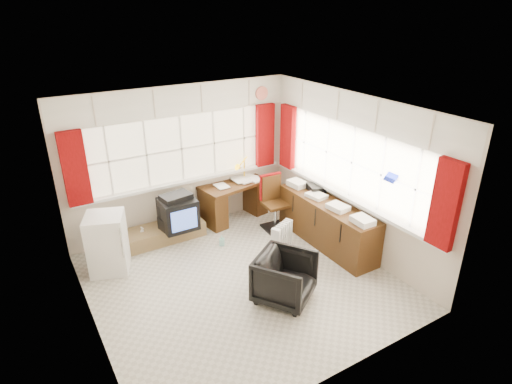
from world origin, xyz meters
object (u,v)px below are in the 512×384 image
Objects in this scene: desk at (234,199)px; crt_tv at (178,214)px; credenza at (327,222)px; office_chair at (285,278)px; mini_fridge at (107,243)px; radiator at (283,244)px; desk_lamp at (244,163)px; tv_bench at (162,233)px; task_chair at (273,200)px.

crt_tv reaches higher than desk.
crt_tv is (-2.04, 1.34, 0.11)m from credenza.
credenza is (1.42, 0.84, 0.06)m from office_chair.
mini_fridge is (-3.25, 1.09, 0.06)m from credenza.
credenza reaches higher than office_chair.
desk is at bearing 90.35° from radiator.
desk_lamp reaches higher than crt_tv.
mini_fridge is at bearing -167.19° from desk_lamp.
desk_lamp is at bearing 108.89° from credenza.
radiator is 0.30× the size of credenza.
crt_tv is (0.24, -0.18, 0.38)m from tv_bench.
radiator is 0.66× the size of mini_fridge.
radiator is at bearing 23.32° from office_chair.
task_chair reaches higher than desk.
tv_bench is at bearing 24.07° from mini_fridge.
credenza reaches higher than tv_bench.
radiator is at bearing -47.96° from crt_tv.
task_chair is at bearing -2.47° from mini_fridge.
credenza reaches higher than radiator.
mini_fridge is (-2.40, 1.06, 0.21)m from radiator.
radiator is 2.63m from mini_fridge.
office_chair is (-0.56, -2.44, -0.06)m from desk.
desk reaches higher than office_chair.
desk is 1.82m from credenza.
desk is 3.07× the size of desk_lamp.
desk_lamp is 1.85m from radiator.
desk is 0.93× the size of tv_bench.
crt_tv is (-0.62, 2.18, 0.17)m from office_chair.
task_chair is 0.49× the size of credenza.
office_chair is at bearing -102.84° from desk.
credenza is at bearing -18.47° from mini_fridge.
credenza is (0.86, -1.60, -0.00)m from desk.
credenza is (0.42, -0.96, -0.13)m from task_chair.
desk is 0.78m from task_chair.
office_chair is 2.28m from crt_tv.
desk_lamp is at bearing 5.82° from tv_bench.
desk_lamp is at bearing 12.81° from mini_fridge.
tv_bench is (-0.86, 2.36, -0.21)m from office_chair.
crt_tv is at bearing -166.46° from desk_lamp.
task_chair is (0.43, -0.64, 0.12)m from desk.
desk reaches higher than radiator.
office_chair is 1.04m from radiator.
credenza is (0.58, -1.69, -0.61)m from desk_lamp.
mini_fridge is at bearing -168.07° from crt_tv.
tv_bench is at bearing -174.18° from desk_lamp.
desk_lamp is 2.79m from mini_fridge.
desk is 2.51m from office_chair.
credenza is (0.85, -0.03, 0.15)m from radiator.
office_chair is at bearing -46.41° from mini_fridge.
task_chair reaches higher than mini_fridge.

